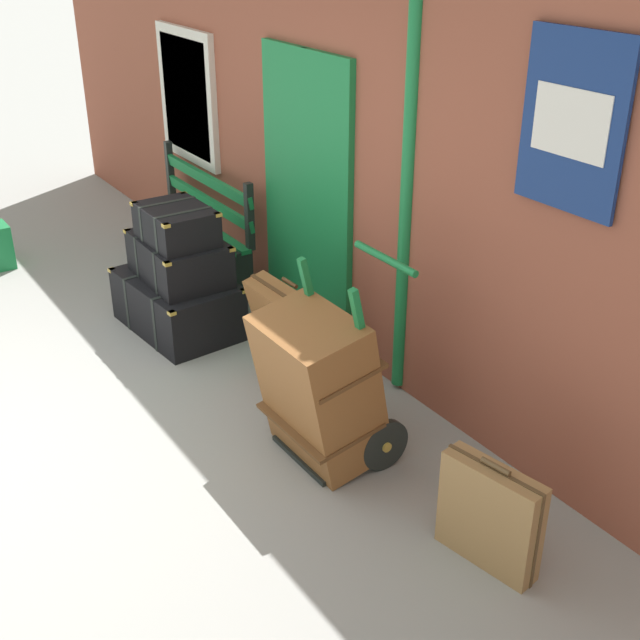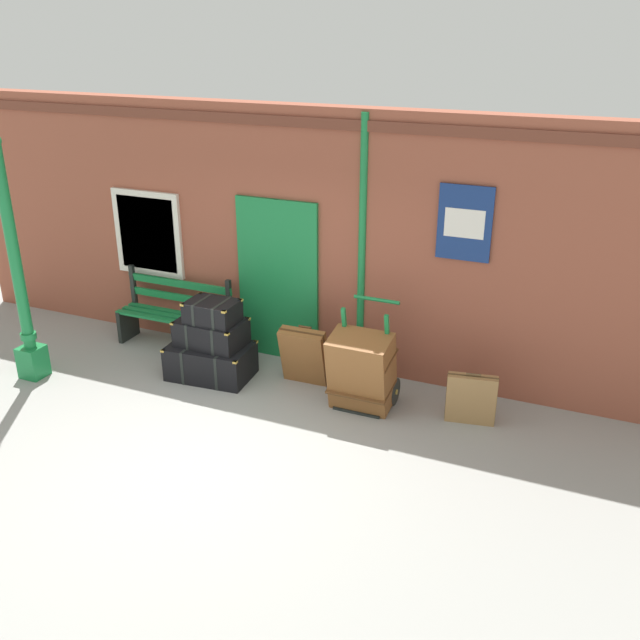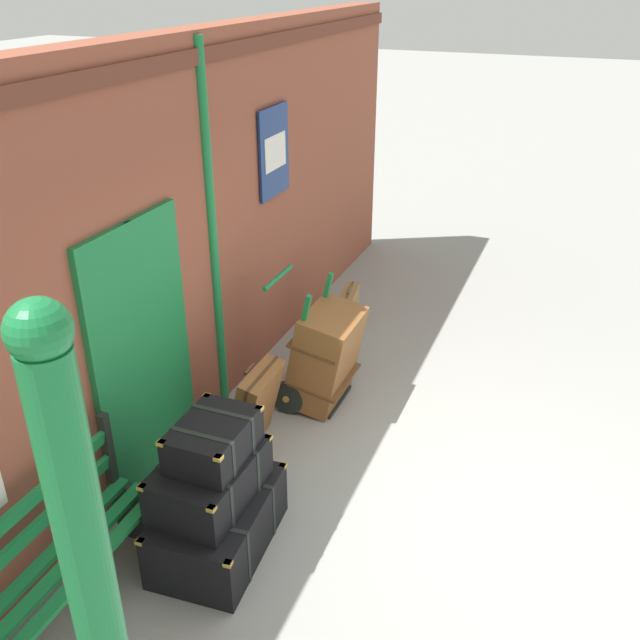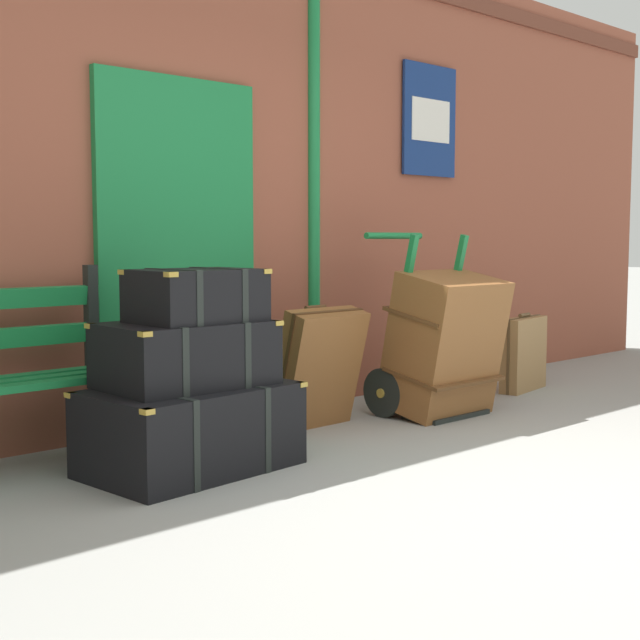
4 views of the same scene
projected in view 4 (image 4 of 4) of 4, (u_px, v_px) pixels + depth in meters
ground_plane at (561, 505)px, 3.81m from camera, size 60.00×60.00×0.00m
brick_facade at (203, 167)px, 5.54m from camera, size 10.40×0.35×3.20m
steamer_trunk_base at (191, 429)px, 4.36m from camera, size 1.06×0.73×0.43m
steamer_trunk_middle at (186, 354)px, 4.36m from camera, size 0.82×0.56×0.33m
steamer_trunk_top at (196, 295)px, 4.35m from camera, size 0.61×0.46×0.27m
porters_trolley at (424, 372)px, 5.82m from camera, size 0.71×0.63×1.19m
large_brown_trunk at (445, 344)px, 5.68m from camera, size 0.70×0.60×0.95m
suitcase_olive at (524, 354)px, 6.66m from camera, size 0.55×0.23×0.59m
suitcase_oxblood at (319, 368)px, 5.33m from camera, size 0.58×0.36×0.75m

